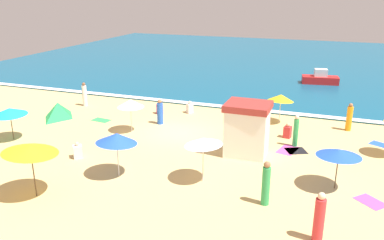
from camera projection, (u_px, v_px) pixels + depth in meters
The scene contains 28 objects.
ground_plane at pixel (180, 133), 24.42m from camera, with size 60.00×60.00×0.00m, color #D8B775.
ocean_water at pixel (264, 60), 49.32m from camera, with size 60.00×44.00×0.10m, color #0F567A.
wave_breaker_foam at pixel (211, 105), 30.00m from camera, with size 57.00×0.70×0.01m, color white.
lifeguard_cabana at pixel (247, 129), 20.95m from camera, with size 2.31×2.03×2.86m.
beach_umbrella_1 at pixel (339, 153), 17.19m from camera, with size 2.34×2.35×1.93m.
beach_umbrella_2 at pixel (281, 98), 25.83m from camera, with size 2.25×2.26×2.01m.
beach_umbrella_3 at pixel (10, 111), 22.88m from camera, with size 2.16×2.17×1.98m.
beach_umbrella_5 at pixel (130, 103), 24.14m from camera, with size 2.27×2.27×2.09m.
beach_umbrella_6 at pixel (117, 138), 18.31m from camera, with size 2.64×2.66×2.24m.
beach_umbrella_7 at pixel (203, 141), 17.74m from camera, with size 1.86×1.84×2.23m.
beach_umbrella_8 at pixel (30, 149), 16.38m from camera, with size 3.23×3.23×2.46m.
beach_tent at pixel (58, 110), 27.19m from camera, with size 1.73×2.33×1.10m.
beachgoer_1 at pixel (190, 108), 28.34m from camera, with size 0.57×0.57×0.89m.
beachgoer_2 at pixel (85, 95), 29.94m from camera, with size 0.50×0.50×1.81m.
beachgoer_3 at pixel (319, 218), 13.75m from camera, with size 0.53×0.53×1.91m.
beachgoer_4 at pixel (296, 131), 22.16m from camera, with size 0.30×0.30×1.84m.
beachgoer_5 at pixel (160, 109), 28.20m from camera, with size 0.57×0.57×0.87m.
beachgoer_6 at pixel (78, 151), 20.81m from camera, with size 0.64×0.64×0.89m.
beachgoer_7 at pixel (160, 113), 25.92m from camera, with size 0.39×0.39×1.67m.
beachgoer_8 at pixel (287, 131), 23.62m from camera, with size 0.48×0.48×0.93m.
beachgoer_9 at pixel (349, 118), 24.70m from camera, with size 0.46×0.46×1.78m.
beachgoer_10 at pixel (266, 184), 16.12m from camera, with size 0.47×0.47×1.93m.
beach_towel_0 at pixel (101, 120), 26.86m from camera, with size 1.35×0.90×0.01m.
beach_towel_1 at pixel (371, 202), 16.58m from camera, with size 1.45×1.43×0.01m.
beach_towel_2 at pixel (296, 151), 21.79m from camera, with size 1.40×1.35×0.01m.
beach_towel_3 at pixel (384, 145), 22.54m from camera, with size 1.65×1.34×0.01m.
beach_towel_4 at pixel (288, 150), 21.92m from camera, with size 1.22×1.68×0.01m.
small_boat_0 at pixel (320, 79), 36.70m from camera, with size 3.41×1.80×1.36m.
Camera 1 is at (8.64, -21.23, 8.50)m, focal length 37.00 mm.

